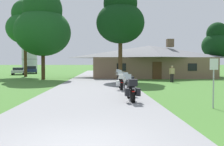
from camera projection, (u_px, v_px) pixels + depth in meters
The scene contains 17 objects.
ground_plane at pixel (97, 82), 25.66m from camera, with size 500.00×500.00×0.00m, color #42752D.
asphalt_driveway at pixel (97, 83), 23.67m from camera, with size 6.40×80.00×0.06m, color gray.
motorcycle_black_nearest_to_camera at pixel (131, 90), 12.42m from camera, with size 0.75×2.08×1.30m.
motorcycle_silver_second_in_row at pixel (128, 85), 15.15m from camera, with size 0.66×2.08×1.30m.
motorcycle_yellow_third_in_row at pixel (121, 82), 17.87m from camera, with size 0.73×2.08×1.30m.
motorcycle_blue_fourth_in_row at pixel (121, 79), 20.58m from camera, with size 0.66×2.08×1.30m.
motorcycle_black_farthest_in_row at pixel (120, 77), 23.12m from camera, with size 0.73×2.08×1.30m.
stone_lodge at pixel (150, 61), 34.54m from camera, with size 16.25×9.47×5.26m.
bystander_tan_shirt_near_lodge at pixel (172, 73), 25.39m from camera, with size 0.55×0.25×1.69m.
metal_signpost_roadside at pixel (214, 77), 10.69m from camera, with size 0.36×0.06×2.14m.
tree_right_of_lodge at pixel (217, 42), 36.44m from camera, with size 4.33×4.33×7.86m.
tree_left_near at pixel (43, 26), 29.45m from camera, with size 6.55×6.55×10.65m.
tree_left_far at pixel (25, 24), 35.44m from camera, with size 5.17×5.17×10.84m.
tree_by_lodge_front at pixel (120, 17), 27.28m from camera, with size 5.24×5.24×10.38m.
metal_silo_distant at pixel (29, 57), 54.17m from camera, with size 3.29×3.29×6.37m.
parked_navy_suv_far_left at pixel (31, 69), 46.65m from camera, with size 3.01×4.93×1.40m.
parked_silver_sedan_far_left at pixel (18, 71), 42.16m from camera, with size 2.74×4.51×1.20m.
Camera 1 is at (0.57, -5.65, 1.94)m, focal length 40.26 mm.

